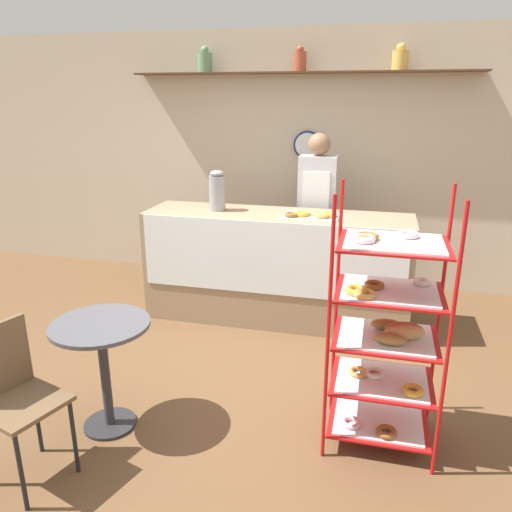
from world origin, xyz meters
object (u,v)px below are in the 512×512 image
cafe_chair (11,387)px  coffee_carafe (217,191)px  cafe_table (103,351)px  donut_tray_counter (311,215)px  person_worker (317,211)px  pastry_rack (386,334)px

cafe_chair → coffee_carafe: size_ratio=2.41×
cafe_table → donut_tray_counter: size_ratio=1.49×
cafe_table → cafe_chair: cafe_chair is taller
donut_tray_counter → cafe_table: bearing=-119.4°
person_worker → cafe_chair: size_ratio=1.90×
person_worker → coffee_carafe: size_ratio=4.58×
cafe_chair → donut_tray_counter: bearing=-11.2°
coffee_carafe → donut_tray_counter: coffee_carafe is taller
cafe_table → pastry_rack: bearing=9.5°
person_worker → coffee_carafe: bearing=-147.8°
donut_tray_counter → person_worker: bearing=92.7°
coffee_carafe → donut_tray_counter: (0.88, -0.07, -0.16)m
pastry_rack → cafe_table: pastry_rack is taller
coffee_carafe → cafe_chair: bearing=-99.2°
cafe_chair → pastry_rack: bearing=-50.4°
person_worker → cafe_table: 2.63m
person_worker → cafe_chair: (-1.23, -2.90, -0.39)m
pastry_rack → coffee_carafe: size_ratio=4.23×
pastry_rack → person_worker: size_ratio=0.92×
cafe_chair → coffee_carafe: coffee_carafe is taller
pastry_rack → coffee_carafe: (-1.54, 1.59, 0.48)m
pastry_rack → coffee_carafe: pastry_rack is taller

